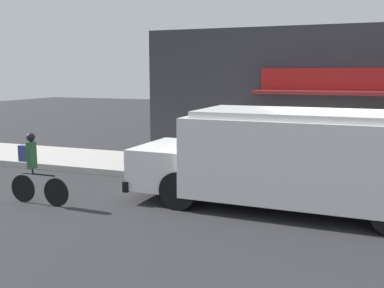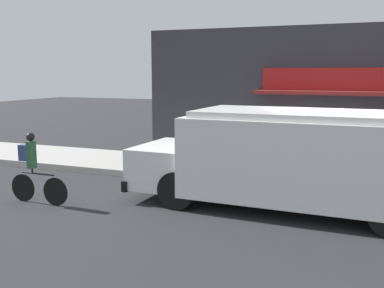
{
  "view_description": "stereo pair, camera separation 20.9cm",
  "coord_description": "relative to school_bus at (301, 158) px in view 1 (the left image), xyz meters",
  "views": [
    {
      "loc": [
        0.67,
        -10.87,
        2.9
      ],
      "look_at": [
        -3.36,
        -0.2,
        1.1
      ],
      "focal_mm": 42.0,
      "sensor_mm": 36.0,
      "label": 1
    },
    {
      "loc": [
        0.87,
        -10.8,
        2.9
      ],
      "look_at": [
        -3.36,
        -0.2,
        1.1
      ],
      "focal_mm": 42.0,
      "sensor_mm": 36.0,
      "label": 2
    }
  ],
  "objects": [
    {
      "name": "school_bus",
      "position": [
        0.0,
        0.0,
        0.0
      ],
      "size": [
        6.9,
        2.91,
        2.12
      ],
      "rotation": [
        0.0,
        0.0,
        -0.03
      ],
      "color": "white",
      "rests_on": "ground_plane"
    },
    {
      "name": "sidewalk",
      "position": [
        0.47,
        2.71,
        -1.04
      ],
      "size": [
        28.0,
        2.86,
        0.18
      ],
      "color": "#ADAAA3",
      "rests_on": "ground_plane"
    },
    {
      "name": "cyclist",
      "position": [
        -5.61,
        -1.7,
        -0.35
      ],
      "size": [
        1.55,
        0.2,
        1.6
      ],
      "rotation": [
        0.0,
        0.0,
        -0.01
      ],
      "color": "black",
      "rests_on": "ground_plane"
    },
    {
      "name": "ground_plane",
      "position": [
        0.47,
        1.28,
        -1.13
      ],
      "size": [
        70.0,
        70.0,
        0.0
      ],
      "primitive_type": "plane",
      "color": "#2B2B2D"
    },
    {
      "name": "storefront",
      "position": [
        0.47,
        4.3,
        1.04
      ],
      "size": [
        12.18,
        0.97,
        4.3
      ],
      "color": "#2D2D33",
      "rests_on": "ground_plane"
    }
  ]
}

